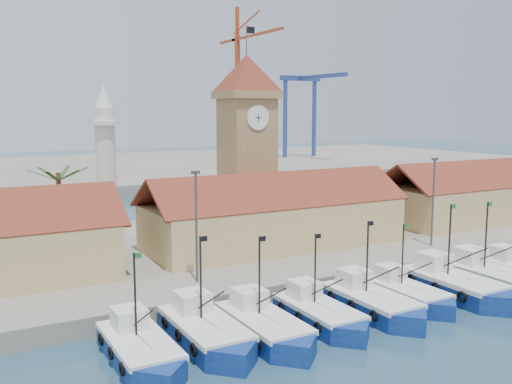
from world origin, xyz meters
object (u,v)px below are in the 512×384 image
boat_4 (374,305)px  minaret (106,166)px  boat_0 (141,352)px  clock_tower (247,141)px

boat_4 → minaret: size_ratio=0.60×
boat_0 → clock_tower: size_ratio=0.41×
minaret → boat_4: bearing=-62.6°
boat_0 → clock_tower: (19.64, 23.28, 11.23)m
clock_tower → minaret: 15.30m
boat_4 → clock_tower: 26.15m
boat_0 → minaret: bearing=79.6°
boat_4 → clock_tower: bearing=85.8°
boat_4 → minaret: minaret is taller
boat_4 → minaret: 30.18m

